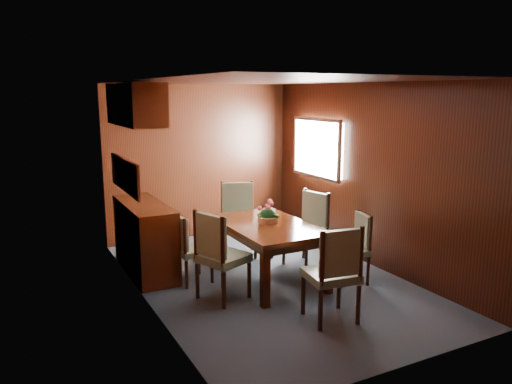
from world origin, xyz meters
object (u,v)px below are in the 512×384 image
sideboard (145,238)px  flower_centerpiece (268,212)px  chair_head (335,269)px  chair_left_near (218,251)px  dining_table (268,232)px  chair_right_near (355,244)px

sideboard → flower_centerpiece: flower_centerpiece is taller
sideboard → flower_centerpiece: (1.28, -0.93, 0.39)m
sideboard → chair_head: size_ratio=1.38×
chair_left_near → flower_centerpiece: 0.92m
sideboard → dining_table: sideboard is taller
sideboard → chair_head: (1.28, -2.30, 0.11)m
sideboard → chair_right_near: size_ratio=1.64×
dining_table → chair_right_near: size_ratio=1.78×
dining_table → flower_centerpiece: flower_centerpiece is taller
chair_right_near → chair_head: 1.20m
dining_table → chair_right_near: bearing=-29.8°
dining_table → chair_right_near: chair_right_near is taller
chair_left_near → chair_head: size_ratio=1.01×
dining_table → chair_head: chair_head is taller
flower_centerpiece → chair_head: bearing=-90.1°
chair_right_near → chair_head: size_ratio=0.85×
chair_head → chair_left_near: bearing=136.1°
chair_right_near → chair_left_near: bearing=97.0°
chair_right_near → sideboard: bearing=70.3°
sideboard → chair_left_near: bearing=-69.6°
chair_head → sideboard: bearing=127.2°
sideboard → chair_head: chair_head is taller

